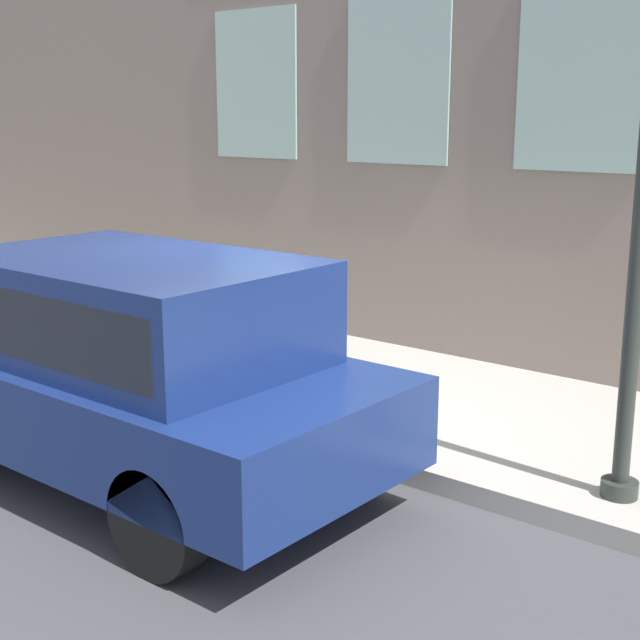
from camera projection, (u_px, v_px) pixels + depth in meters
name	position (u px, v px, depth m)	size (l,w,h in m)	color
ground_plane	(296.00, 452.00, 7.66)	(80.00, 80.00, 0.00)	#47474C
sidewalk	(396.00, 400.00, 8.78)	(3.01, 60.00, 0.17)	#B2ADA3
fire_hydrant	(330.00, 379.00, 7.98)	(0.29, 0.41, 0.68)	gold
person	(311.00, 315.00, 8.67)	(0.30, 0.20, 1.25)	navy
parked_truck_navy_near	(130.00, 354.00, 6.88)	(2.01, 4.46, 1.79)	black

